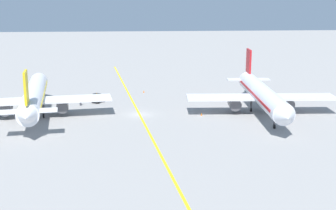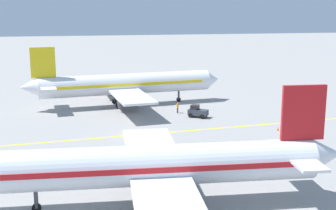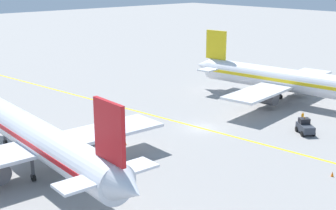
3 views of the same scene
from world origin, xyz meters
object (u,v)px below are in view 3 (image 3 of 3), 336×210
Objects in this scene: baggage_tug_dark at (305,127)px; traffic_cone_mid_apron at (125,143)px; airplane_at_gate at (39,139)px; traffic_cone_near_nose at (332,174)px; airplane_adjacent_stand at (286,80)px; ground_crew_worker at (302,117)px.

baggage_tug_dark reaches higher than traffic_cone_mid_apron.
airplane_at_gate is 30.37m from traffic_cone_near_nose.
airplane_adjacent_stand reaches higher than baggage_tug_dark.
airplane_at_gate is 21.14× the size of ground_crew_worker.
airplane_at_gate is at bearing -177.08° from traffic_cone_mid_apron.
baggage_tug_dark is 4.22m from ground_crew_worker.
airplane_adjacent_stand is at bearing 46.96° from ground_crew_worker.
airplane_at_gate is 10.74× the size of baggage_tug_dark.
ground_crew_worker is (3.39, 2.52, 0.01)m from baggage_tug_dark.
airplane_at_gate is 33.56m from baggage_tug_dark.
airplane_adjacent_stand is at bearing -3.52° from traffic_cone_mid_apron.
airplane_adjacent_stand is 28.73m from traffic_cone_near_nose.
airplane_at_gate reaches higher than traffic_cone_near_nose.
traffic_cone_mid_apron is at bearing 148.05° from baggage_tug_dark.
traffic_cone_mid_apron is (-23.25, 9.87, -0.63)m from ground_crew_worker.
baggage_tug_dark is (-10.84, -10.50, -2.81)m from airplane_adjacent_stand.
traffic_cone_mid_apron is at bearing 115.11° from traffic_cone_near_nose.
airplane_at_gate is 1.00× the size of airplane_adjacent_stand.
airplane_at_gate is 64.57× the size of traffic_cone_near_nose.
traffic_cone_mid_apron is at bearing 157.01° from ground_crew_worker.
baggage_tug_dark is 23.42m from traffic_cone_mid_apron.
airplane_adjacent_stand is 30.95m from traffic_cone_mid_apron.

